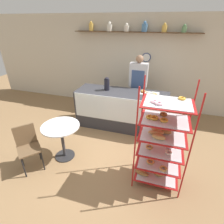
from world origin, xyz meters
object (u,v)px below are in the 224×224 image
cafe_chair (27,143)px  donut_tray_counter (148,93)px  person_worker (138,86)px  coffee_carafe (107,84)px  pastry_rack (160,144)px  cafe_table (62,134)px

cafe_chair → donut_tray_counter: size_ratio=1.88×
person_worker → cafe_chair: (-1.57, -2.50, -0.43)m
coffee_carafe → donut_tray_counter: 1.03m
pastry_rack → cafe_chair: (-2.30, -0.35, -0.26)m
pastry_rack → person_worker: 2.28m
person_worker → coffee_carafe: (-0.68, -0.57, 0.16)m
coffee_carafe → donut_tray_counter: bearing=3.2°
pastry_rack → person_worker: size_ratio=1.02×
cafe_chair → coffee_carafe: 2.20m
cafe_chair → coffee_carafe: bearing=16.2°
cafe_table → cafe_chair: 0.62m
cafe_table → donut_tray_counter: donut_tray_counter is taller
person_worker → coffee_carafe: bearing=-140.1°
coffee_carafe → cafe_chair: bearing=-114.7°
cafe_table → cafe_chair: size_ratio=0.87×
cafe_table → donut_tray_counter: size_ratio=1.63×
cafe_chair → cafe_table: bearing=-7.9°
cafe_chair → donut_tray_counter: (1.90, 1.99, 0.46)m
cafe_table → cafe_chair: (-0.46, -0.41, -0.04)m
person_worker → cafe_table: (-1.11, -2.09, -0.39)m
coffee_carafe → donut_tray_counter: coffee_carafe is taller
pastry_rack → person_worker: (-0.73, 2.15, 0.17)m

